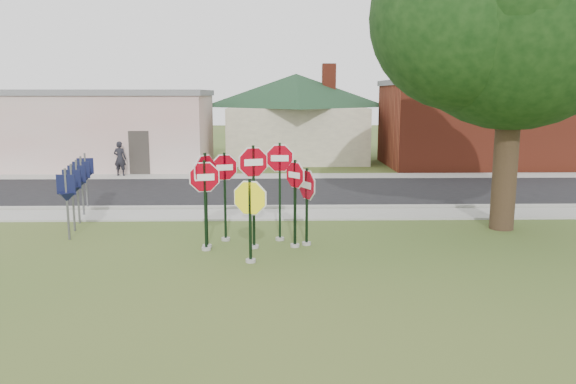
{
  "coord_description": "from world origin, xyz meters",
  "views": [
    {
      "loc": [
        0.73,
        -12.75,
        3.99
      ],
      "look_at": [
        1.06,
        2.0,
        1.41
      ],
      "focal_mm": 35.0,
      "sensor_mm": 36.0,
      "label": 1
    }
  ],
  "objects_px": {
    "stop_sign_yellow": "(250,210)",
    "pedestrian": "(120,158)",
    "stop_sign_center": "(253,181)",
    "stop_sign_left": "(205,193)",
    "oak_tree": "(516,8)"
  },
  "relations": [
    {
      "from": "stop_sign_left",
      "to": "oak_tree",
      "type": "height_order",
      "value": "oak_tree"
    },
    {
      "from": "stop_sign_center",
      "to": "pedestrian",
      "type": "xyz_separation_m",
      "value": [
        -6.99,
        12.99,
        -0.87
      ]
    },
    {
      "from": "stop_sign_center",
      "to": "pedestrian",
      "type": "distance_m",
      "value": 14.78
    },
    {
      "from": "stop_sign_left",
      "to": "pedestrian",
      "type": "xyz_separation_m",
      "value": [
        -5.75,
        13.17,
        -0.61
      ]
    },
    {
      "from": "oak_tree",
      "to": "pedestrian",
      "type": "height_order",
      "value": "oak_tree"
    },
    {
      "from": "stop_sign_left",
      "to": "pedestrian",
      "type": "bearing_deg",
      "value": 113.6
    },
    {
      "from": "stop_sign_center",
      "to": "stop_sign_left",
      "type": "bearing_deg",
      "value": -171.94
    },
    {
      "from": "stop_sign_center",
      "to": "pedestrian",
      "type": "bearing_deg",
      "value": 118.27
    },
    {
      "from": "oak_tree",
      "to": "pedestrian",
      "type": "xyz_separation_m",
      "value": [
        -14.33,
        11.02,
        -5.48
      ]
    },
    {
      "from": "stop_sign_center",
      "to": "stop_sign_left",
      "type": "height_order",
      "value": "stop_sign_center"
    },
    {
      "from": "oak_tree",
      "to": "pedestrian",
      "type": "bearing_deg",
      "value": 142.44
    },
    {
      "from": "stop_sign_yellow",
      "to": "oak_tree",
      "type": "height_order",
      "value": "oak_tree"
    },
    {
      "from": "stop_sign_yellow",
      "to": "pedestrian",
      "type": "distance_m",
      "value": 15.87
    },
    {
      "from": "stop_sign_yellow",
      "to": "oak_tree",
      "type": "bearing_deg",
      "value": 23.74
    },
    {
      "from": "stop_sign_yellow",
      "to": "stop_sign_left",
      "type": "xyz_separation_m",
      "value": [
        -1.2,
        1.09,
        0.23
      ]
    }
  ]
}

